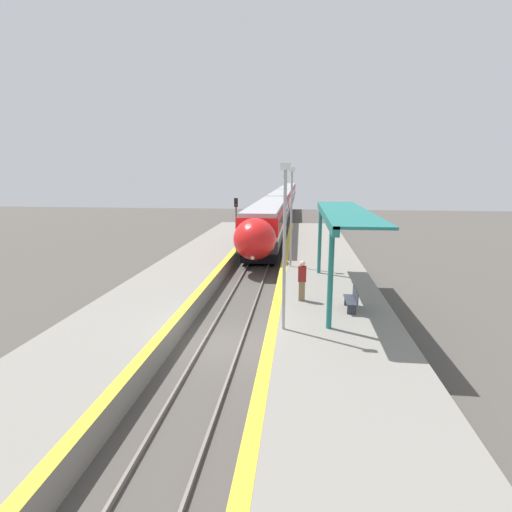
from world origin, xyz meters
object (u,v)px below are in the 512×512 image
(platform_bench, at_px, (352,299))
(lamppost_mid, at_px, (291,211))
(railway_signal, at_px, (236,220))
(train, at_px, (283,199))
(lamppost_near, at_px, (285,238))
(person_waiting, at_px, (302,280))

(platform_bench, height_order, lamppost_mid, lamppost_mid)
(platform_bench, height_order, railway_signal, railway_signal)
(train, relative_size, railway_signal, 19.89)
(train, height_order, railway_signal, railway_signal)
(railway_signal, bearing_deg, lamppost_near, -75.62)
(train, relative_size, platform_bench, 60.80)
(train, distance_m, lamppost_near, 54.79)
(platform_bench, relative_size, lamppost_mid, 0.25)
(railway_signal, xyz_separation_m, lamppost_mid, (4.61, -7.83, 1.46))
(train, height_order, platform_bench, train)
(person_waiting, relative_size, lamppost_mid, 0.31)
(train, distance_m, platform_bench, 52.55)
(train, distance_m, railway_signal, 36.79)
(railway_signal, bearing_deg, lamppost_mid, -59.48)
(person_waiting, distance_m, lamppost_near, 4.26)
(lamppost_mid, bearing_deg, platform_bench, -70.35)
(platform_bench, xyz_separation_m, person_waiting, (-2.09, 1.04, 0.49))
(person_waiting, bearing_deg, platform_bench, -26.46)
(person_waiting, height_order, lamppost_mid, lamppost_mid)
(train, xyz_separation_m, railway_signal, (-2.27, -36.71, 0.56))
(person_waiting, height_order, railway_signal, railway_signal)
(train, distance_m, person_waiting, 51.34)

